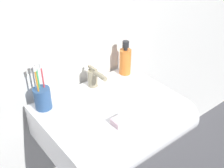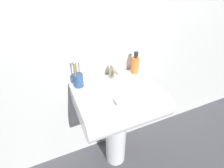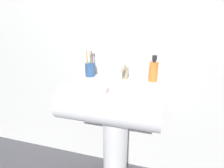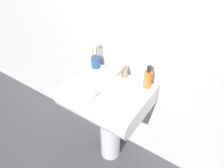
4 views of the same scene
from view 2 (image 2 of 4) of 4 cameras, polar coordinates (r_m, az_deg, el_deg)
ground_plane at (r=1.84m, az=1.11°, el=-22.74°), size 6.00×6.00×0.00m
wall_back at (r=1.26m, az=-3.12°, el=18.69°), size 5.00×0.05×2.40m
sink_pedestal at (r=1.57m, az=1.25°, el=-16.21°), size 0.18×0.18×0.66m
sink_basin at (r=1.23m, az=2.60°, el=-5.99°), size 0.59×0.48×0.16m
faucet at (r=1.31m, az=0.18°, el=3.90°), size 0.05×0.13×0.10m
toothbrush_cup at (r=1.24m, az=-10.96°, el=1.37°), size 0.07×0.07×0.21m
soap_bottle at (r=1.38m, az=7.58°, el=6.35°), size 0.06×0.06×0.18m
bar_soap at (r=1.10m, az=2.58°, el=-5.60°), size 0.07×0.05×0.02m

